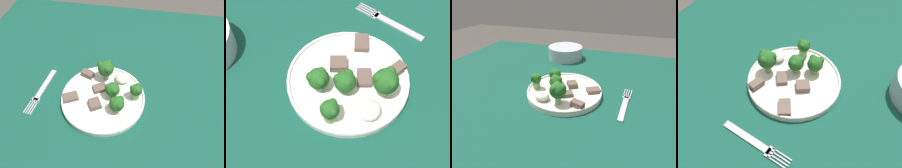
% 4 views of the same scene
% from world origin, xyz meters
% --- Properties ---
extents(table, '(1.08, 0.97, 0.71)m').
position_xyz_m(table, '(0.00, 0.00, 0.61)').
color(table, '#114738').
rests_on(table, ground_plane).
extents(dinner_plate, '(0.24, 0.24, 0.02)m').
position_xyz_m(dinner_plate, '(0.05, 0.02, 0.72)').
color(dinner_plate, white).
rests_on(dinner_plate, table).
extents(fork, '(0.04, 0.17, 0.00)m').
position_xyz_m(fork, '(0.23, 0.01, 0.71)').
color(fork, '#B2B2B7').
rests_on(fork, table).
extents(broccoli_floret_near_rim_left, '(0.04, 0.04, 0.05)m').
position_xyz_m(broccoli_floret_near_rim_left, '(-0.00, 0.05, 0.75)').
color(broccoli_floret_near_rim_left, '#7FA866').
rests_on(broccoli_floret_near_rim_left, dinner_plate).
extents(broccoli_floret_center_left, '(0.05, 0.05, 0.07)m').
position_xyz_m(broccoli_floret_center_left, '(0.05, -0.06, 0.76)').
color(broccoli_floret_center_left, '#7FA866').
rests_on(broccoli_floret_center_left, dinner_plate).
extents(broccoli_floret_back_left, '(0.04, 0.04, 0.05)m').
position_xyz_m(broccoli_floret_back_left, '(0.02, 0.01, 0.75)').
color(broccoli_floret_back_left, '#7FA866').
rests_on(broccoli_floret_back_left, dinner_plate).
extents(broccoli_floret_front_left, '(0.03, 0.03, 0.05)m').
position_xyz_m(broccoli_floret_front_left, '(-0.04, -0.00, 0.75)').
color(broccoli_floret_front_left, '#7FA866').
rests_on(broccoli_floret_front_left, dinner_plate).
extents(meat_slice_front_slice, '(0.05, 0.04, 0.01)m').
position_xyz_m(meat_slice_front_slice, '(0.06, -0.01, 0.73)').
color(meat_slice_front_slice, brown).
rests_on(meat_slice_front_slice, dinner_plate).
extents(meat_slice_middle_slice, '(0.04, 0.04, 0.02)m').
position_xyz_m(meat_slice_middle_slice, '(0.06, 0.05, 0.73)').
color(meat_slice_middle_slice, brown).
rests_on(meat_slice_middle_slice, dinner_plate).
extents(meat_slice_rear_slice, '(0.05, 0.04, 0.01)m').
position_xyz_m(meat_slice_rear_slice, '(0.13, 0.03, 0.73)').
color(meat_slice_rear_slice, brown).
rests_on(meat_slice_rear_slice, dinner_plate).
extents(meat_slice_edge_slice, '(0.04, 0.03, 0.02)m').
position_xyz_m(meat_slice_edge_slice, '(0.11, -0.06, 0.73)').
color(meat_slice_edge_slice, brown).
rests_on(meat_slice_edge_slice, dinner_plate).
extents(sauce_dollop, '(0.04, 0.04, 0.02)m').
position_xyz_m(sauce_dollop, '(-0.00, -0.06, 0.73)').
color(sauce_dollop, silver).
rests_on(sauce_dollop, dinner_plate).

